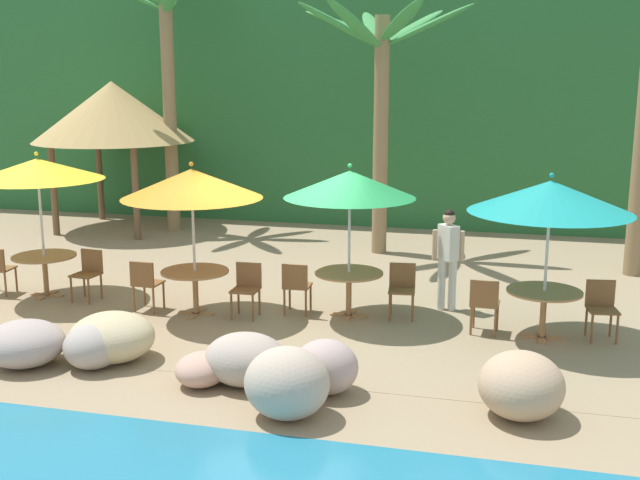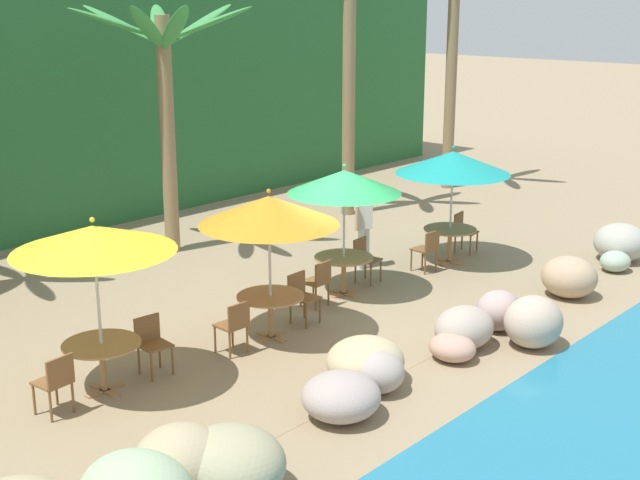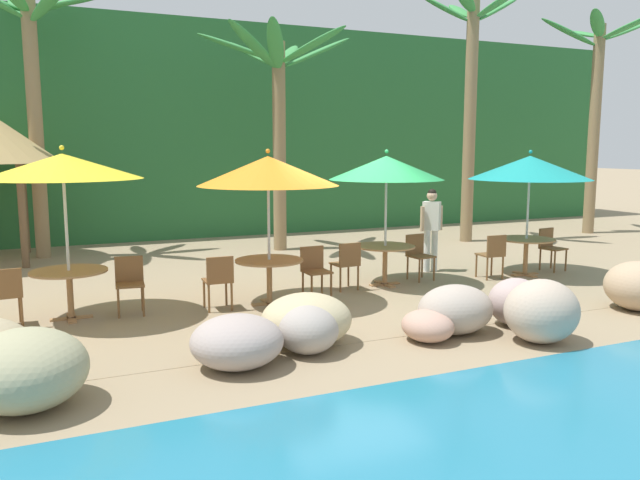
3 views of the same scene
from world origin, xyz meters
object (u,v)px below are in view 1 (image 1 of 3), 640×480
umbrella_yellow (37,169)px  chair_teal_inland (485,302)px  dining_table_orange (195,278)px  waiter_in_white (448,252)px  umbrella_orange (192,184)px  palapa_hut (113,112)px  umbrella_teal (550,197)px  chair_teal_seaward (601,305)px  dining_table_green (349,280)px  chair_yellow_seaward (89,271)px  palm_tree_nearest (167,58)px  palm_tree_second (380,78)px  chair_green_inland (296,284)px  chair_orange_inland (146,282)px  chair_green_seaward (402,286)px  chair_orange_seaward (247,286)px  umbrella_green (350,184)px  dining_table_yellow (45,262)px  dining_table_teal (544,299)px

umbrella_yellow → chair_teal_inland: umbrella_yellow is taller
dining_table_orange → waiter_in_white: waiter_in_white is taller
umbrella_orange → palapa_hut: size_ratio=0.64×
umbrella_teal → chair_teal_inland: (-0.85, -0.04, -1.62)m
umbrella_yellow → chair_teal_seaward: bearing=0.3°
umbrella_teal → dining_table_green: bearing=173.5°
umbrella_teal → chair_teal_seaward: umbrella_teal is taller
umbrella_yellow → umbrella_teal: size_ratio=1.03×
chair_teal_seaward → umbrella_orange: bearing=-176.5°
waiter_in_white → chair_teal_seaward: bearing=-20.5°
dining_table_green → palapa_hut: palapa_hut is taller
chair_teal_inland → chair_yellow_seaward: bearing=178.2°
palm_tree_nearest → palm_tree_second: bearing=-12.6°
chair_green_inland → chair_teal_seaward: size_ratio=1.00×
palm_tree_second → chair_orange_inland: bearing=-119.3°
chair_orange_inland → palm_tree_second: 6.81m
chair_green_seaward → palm_tree_nearest: (-6.60, 5.67, 3.70)m
dining_table_green → umbrella_teal: size_ratio=0.44×
dining_table_green → waiter_in_white: bearing=26.4°
dining_table_orange → chair_orange_inland: bearing=-175.8°
chair_orange_seaward → chair_orange_inland: (-1.70, -0.18, 0.00)m
dining_table_orange → chair_teal_inland: size_ratio=1.26×
palapa_hut → chair_teal_inland: bearing=-32.9°
chair_orange_inland → palapa_hut: bearing=121.9°
chair_orange_inland → dining_table_green: 3.34m
umbrella_green → chair_green_seaward: (0.83, 0.18, -1.65)m
dining_table_yellow → chair_green_seaward: (6.26, 0.36, -0.10)m
umbrella_yellow → waiter_in_white: 7.11m
umbrella_orange → umbrella_teal: size_ratio=1.01×
umbrella_teal → chair_teal_inland: 1.83m
dining_table_green → dining_table_teal: 3.04m
umbrella_green → palm_tree_nearest: palm_tree_nearest is taller
chair_green_inland → palm_tree_second: size_ratio=0.16×
dining_table_yellow → chair_teal_inland: 7.59m
dining_table_yellow → dining_table_green: bearing=1.8°
umbrella_yellow → chair_orange_seaward: umbrella_yellow is taller
umbrella_teal → palm_tree_nearest: bearing=144.8°
dining_table_orange → umbrella_teal: size_ratio=0.44×
chair_teal_inland → palm_tree_second: bearing=116.6°
umbrella_orange → dining_table_teal: (5.46, 0.17, -1.54)m
umbrella_yellow → dining_table_yellow: size_ratio=2.32×
umbrella_yellow → palm_tree_second: size_ratio=0.48×
waiter_in_white → chair_green_inland: bearing=-159.6°
chair_green_inland → chair_teal_seaward: bearing=-0.0°
chair_green_inland → chair_teal_inland: (3.01, -0.26, 0.00)m
chair_yellow_seaward → palm_tree_second: palm_tree_second is taller
dining_table_orange → chair_yellow_seaward: bearing=170.7°
dining_table_yellow → dining_table_orange: (2.99, -0.34, 0.00)m
chair_teal_inland → umbrella_teal: bearing=2.7°
umbrella_yellow → chair_yellow_seaward: size_ratio=2.94×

